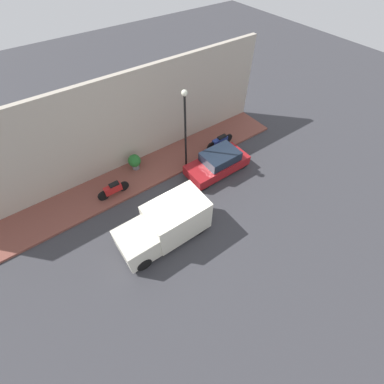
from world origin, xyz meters
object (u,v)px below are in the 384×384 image
at_px(parked_car, 218,163).
at_px(delivery_van, 165,225).
at_px(motorcycle_red, 113,189).
at_px(motorcycle_blue, 220,141).
at_px(streetlamp, 185,121).
at_px(potted_plant, 135,161).

xyz_separation_m(parked_car, delivery_van, (-2.14, 5.05, 0.38)).
bearing_deg(motorcycle_red, motorcycle_blue, -91.27).
height_order(motorcycle_blue, streetlamp, streetlamp).
xyz_separation_m(motorcycle_red, potted_plant, (1.22, -1.97, 0.10)).
bearing_deg(delivery_van, motorcycle_red, 13.99).
bearing_deg(motorcycle_red, potted_plant, -58.16).
relative_size(streetlamp, potted_plant, 4.95).
xyz_separation_m(motorcycle_red, streetlamp, (-0.28, -4.71, 2.71)).
bearing_deg(motorcycle_red, parked_car, -106.41).
xyz_separation_m(parked_car, motorcycle_blue, (1.61, -1.51, -0.09)).
distance_m(delivery_van, motorcycle_blue, 7.57).
distance_m(motorcycle_blue, streetlamp, 3.93).
distance_m(parked_car, potted_plant, 5.04).
distance_m(motorcycle_blue, motorcycle_red, 7.54).
bearing_deg(delivery_van, parked_car, -66.99).
bearing_deg(delivery_van, potted_plant, -10.91).
distance_m(motorcycle_blue, potted_plant, 5.74).
bearing_deg(motorcycle_blue, parked_car, 136.75).
bearing_deg(motorcycle_blue, motorcycle_red, 88.73).
xyz_separation_m(parked_car, streetlamp, (1.49, 1.31, 2.64)).
bearing_deg(potted_plant, streetlamp, -118.71).
distance_m(streetlamp, potted_plant, 4.07).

